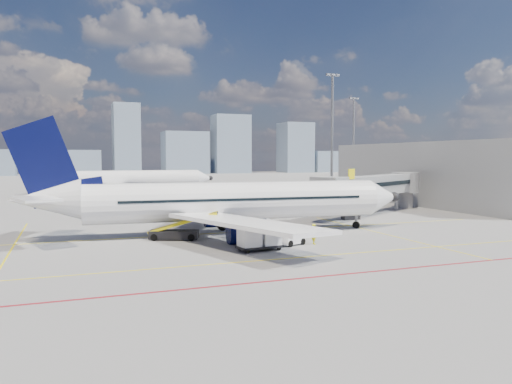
# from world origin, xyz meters

# --- Properties ---
(ground) EXTENTS (420.00, 420.00, 0.00)m
(ground) POSITION_xyz_m (0.00, 0.00, 0.00)
(ground) COLOR gray
(ground) RESTS_ON ground
(apron_markings) EXTENTS (90.00, 35.12, 0.01)m
(apron_markings) POSITION_xyz_m (-0.58, -3.91, 0.01)
(apron_markings) COLOR yellow
(apron_markings) RESTS_ON ground
(jet_bridge) EXTENTS (23.55, 15.78, 6.30)m
(jet_bridge) POSITION_xyz_m (23.51, 16.91, 3.74)
(jet_bridge) COLOR #979B9F
(jet_bridge) RESTS_ON ground
(terminal_block) EXTENTS (10.00, 42.00, 10.00)m
(terminal_block) POSITION_xyz_m (39.95, 26.00, 5.00)
(terminal_block) COLOR #979B9F
(terminal_block) RESTS_ON ground
(floodlight_mast_ne) EXTENTS (3.20, 0.61, 25.45)m
(floodlight_mast_ne) POSITION_xyz_m (38.00, 55.00, 13.59)
(floodlight_mast_ne) COLOR slate
(floodlight_mast_ne) RESTS_ON ground
(floodlight_mast_far) EXTENTS (3.20, 0.61, 25.45)m
(floodlight_mast_far) POSITION_xyz_m (65.00, 90.00, 13.59)
(floodlight_mast_far) COLOR slate
(floodlight_mast_far) RESTS_ON ground
(distant_skyline) EXTENTS (241.66, 14.80, 31.45)m
(distant_skyline) POSITION_xyz_m (7.04, 190.00, 10.38)
(distant_skyline) COLOR gray
(distant_skyline) RESTS_ON ground
(main_aircraft) EXTENTS (39.46, 34.34, 11.52)m
(main_aircraft) POSITION_xyz_m (-1.37, 7.13, 3.22)
(main_aircraft) COLOR white
(main_aircraft) RESTS_ON ground
(second_aircraft) EXTENTS (35.95, 31.32, 10.66)m
(second_aircraft) POSITION_xyz_m (-5.13, 61.91, 3.23)
(second_aircraft) COLOR white
(second_aircraft) RESTS_ON ground
(baggage_tug) EXTENTS (2.62, 2.19, 1.59)m
(baggage_tug) POSITION_xyz_m (2.55, -0.93, 0.76)
(baggage_tug) COLOR white
(baggage_tug) RESTS_ON ground
(cargo_dolly) EXTENTS (3.87, 2.06, 2.03)m
(cargo_dolly) POSITION_xyz_m (-0.85, -2.28, 1.11)
(cargo_dolly) COLOR black
(cargo_dolly) RESTS_ON ground
(belt_loader) EXTENTS (6.46, 3.71, 2.64)m
(belt_loader) POSITION_xyz_m (-6.17, 5.58, 0.68)
(belt_loader) COLOR black
(belt_loader) RESTS_ON ground
(ramp_worker) EXTENTS (0.55, 0.73, 1.80)m
(ramp_worker) POSITION_xyz_m (4.74, -1.15, 0.90)
(ramp_worker) COLOR yellow
(ramp_worker) RESTS_ON ground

